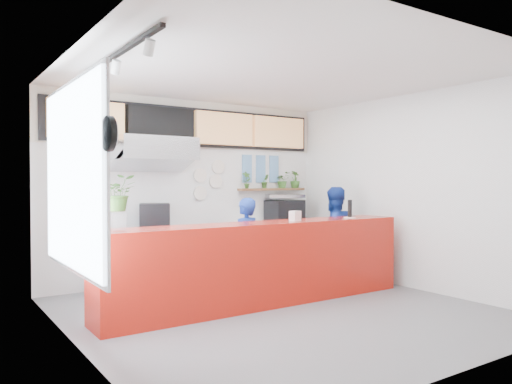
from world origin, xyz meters
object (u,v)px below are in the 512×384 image
service_counter (262,264)px  staff_center (245,247)px  panini_oven (155,217)px  pepper_mill (350,208)px  espresso_machine (285,211)px  staff_right (334,234)px

service_counter → staff_center: staff_center is taller
panini_oven → pepper_mill: pepper_mill is taller
espresso_machine → pepper_mill: pepper_mill is taller
panini_oven → pepper_mill: (2.32, -1.87, 0.14)m
pepper_mill → panini_oven: bearing=141.1°
staff_center → staff_right: bearing=167.1°
espresso_machine → staff_right: (0.09, -1.20, -0.32)m
staff_center → pepper_mill: 1.69m
service_counter → panini_oven: panini_oven is taller
panini_oven → espresso_machine: (2.52, 0.00, -0.00)m
panini_oven → pepper_mill: bearing=-16.9°
espresso_machine → staff_right: staff_right is taller
panini_oven → staff_center: staff_center is taller
panini_oven → staff_center: size_ratio=0.32×
espresso_machine → staff_center: bearing=-143.6°
service_counter → staff_right: size_ratio=2.89×
staff_right → panini_oven: bearing=-16.4°
panini_oven → pepper_mill: 2.98m
pepper_mill → staff_center: bearing=159.2°
staff_center → staff_right: staff_right is taller
service_counter → staff_right: staff_right is taller
panini_oven → staff_right: 2.89m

